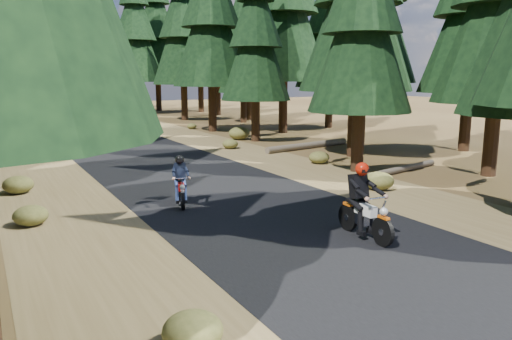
% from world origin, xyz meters
% --- Properties ---
extents(ground, '(120.00, 120.00, 0.00)m').
position_xyz_m(ground, '(0.00, 0.00, 0.00)').
color(ground, '#483319').
rests_on(ground, ground).
extents(road, '(6.00, 100.00, 0.01)m').
position_xyz_m(road, '(0.00, 5.00, 0.01)').
color(road, black).
rests_on(road, ground).
extents(shoulder_l, '(3.20, 100.00, 0.01)m').
position_xyz_m(shoulder_l, '(-4.60, 5.00, 0.00)').
color(shoulder_l, brown).
rests_on(shoulder_l, ground).
extents(shoulder_r, '(3.20, 100.00, 0.01)m').
position_xyz_m(shoulder_r, '(4.60, 5.00, 0.00)').
color(shoulder_r, brown).
rests_on(shoulder_r, ground).
extents(pine_forest, '(34.59, 55.08, 16.32)m').
position_xyz_m(pine_forest, '(-0.02, 21.05, 7.89)').
color(pine_forest, black).
rests_on(pine_forest, ground).
extents(log_near, '(5.36, 1.30, 0.32)m').
position_xyz_m(log_near, '(7.85, 10.25, 0.16)').
color(log_near, '#4C4233').
rests_on(log_near, ground).
extents(log_far, '(4.15, 1.15, 0.24)m').
position_xyz_m(log_far, '(7.49, 3.50, 0.12)').
color(log_far, '#4C4233').
rests_on(log_far, ground).
extents(understory_shrubs, '(15.08, 30.36, 0.72)m').
position_xyz_m(understory_shrubs, '(0.63, 8.37, 0.28)').
color(understory_shrubs, '#474C1E').
rests_on(understory_shrubs, ground).
extents(rider_lead, '(0.68, 1.93, 1.69)m').
position_xyz_m(rider_lead, '(0.94, -1.79, 0.57)').
color(rider_lead, white).
rests_on(rider_lead, road).
extents(rider_follow, '(0.89, 1.64, 1.40)m').
position_xyz_m(rider_follow, '(-1.62, 2.91, 0.47)').
color(rider_follow, '#920C09').
rests_on(rider_follow, road).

